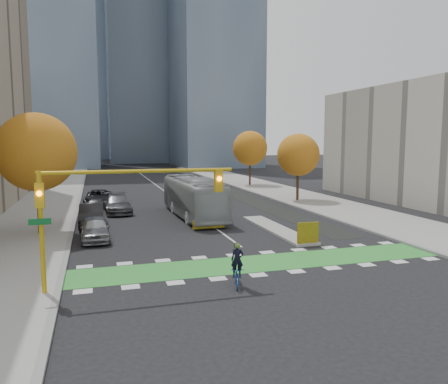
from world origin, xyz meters
TOP-DOWN VIEW (x-y plane):
  - ground at (0.00, 0.00)m, footprint 300.00×300.00m
  - sidewalk_west at (-13.50, 20.00)m, footprint 7.00×120.00m
  - sidewalk_east at (13.50, 20.00)m, footprint 7.00×120.00m
  - curb_west at (-10.00, 20.00)m, footprint 0.30×120.00m
  - curb_east at (10.00, 20.00)m, footprint 0.30×120.00m
  - bike_crossing at (0.00, 1.50)m, footprint 20.00×3.00m
  - centre_line at (0.00, 40.00)m, footprint 0.15×70.00m
  - bike_lane_paint at (7.50, 30.00)m, footprint 2.50×50.00m
  - median_island at (4.00, 9.00)m, footprint 1.60×10.00m
  - hazard_board at (4.00, 4.20)m, footprint 1.40×0.12m
  - tower_nw at (-18.00, 90.00)m, footprint 22.00×22.00m
  - tower_nc at (6.00, 110.00)m, footprint 20.00×20.00m
  - tower_ne at (20.00, 85.00)m, footprint 18.00×24.00m
  - tower_far at (-4.00, 140.00)m, footprint 26.00×26.00m
  - tree_west at (-12.00, 12.00)m, footprint 5.20×5.20m
  - tree_east_near at (12.00, 22.00)m, footprint 4.40×4.40m
  - tree_east_far at (12.50, 38.00)m, footprint 4.80×4.80m
  - traffic_signal_west at (-7.93, -0.51)m, footprint 8.53×0.56m
  - cyclist at (-2.46, -1.60)m, footprint 1.05×1.79m
  - bus at (-0.48, 16.03)m, footprint 3.14×12.03m
  - parked_car_a at (-8.43, 9.39)m, footprint 1.83×4.48m
  - parked_car_b at (-8.67, 14.39)m, footprint 1.82×5.03m
  - parked_car_c at (-6.50, 19.94)m, footprint 2.43×5.58m
  - parked_car_d at (-8.09, 24.94)m, footprint 2.98×5.65m

SIDE VIEW (x-z plane):
  - ground at x=0.00m, z-range 0.00..0.00m
  - centre_line at x=0.00m, z-range 0.00..0.01m
  - bike_lane_paint at x=7.50m, z-range 0.00..0.01m
  - bike_crossing at x=0.00m, z-range 0.00..0.01m
  - sidewalk_west at x=-13.50m, z-range 0.00..0.15m
  - sidewalk_east at x=13.50m, z-range 0.00..0.15m
  - curb_west at x=-10.00m, z-range -0.01..0.15m
  - curb_east at x=10.00m, z-range -0.01..0.15m
  - median_island at x=4.00m, z-range 0.00..0.16m
  - cyclist at x=-2.46m, z-range -0.32..1.63m
  - parked_car_d at x=-8.09m, z-range 0.00..1.51m
  - parked_car_a at x=-8.43m, z-range 0.00..1.52m
  - parked_car_c at x=-6.50m, z-range 0.00..1.60m
  - hazard_board at x=4.00m, z-range 0.15..1.45m
  - parked_car_b at x=-8.67m, z-range 0.00..1.65m
  - bus at x=-0.48m, z-range 0.00..3.33m
  - traffic_signal_west at x=-7.93m, z-range 1.43..6.63m
  - tree_east_near at x=12.00m, z-range 1.33..8.40m
  - tree_east_far at x=12.50m, z-range 1.42..9.07m
  - tree_west at x=-12.00m, z-range 1.50..9.73m
  - tower_ne at x=20.00m, z-range 0.00..60.00m
  - tower_nw at x=-18.00m, z-range 0.00..70.00m
  - tower_far at x=-4.00m, z-range 0.00..80.00m
  - tower_nc at x=6.00m, z-range 0.00..90.00m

